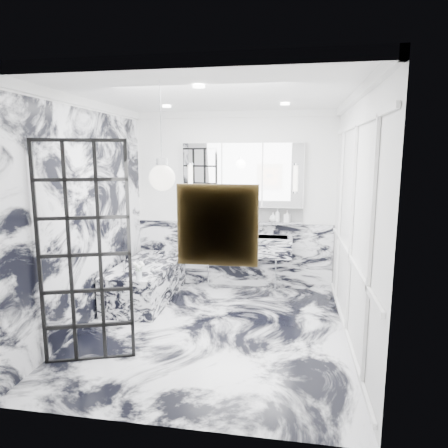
% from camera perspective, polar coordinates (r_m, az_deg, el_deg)
% --- Properties ---
extents(floor, '(3.60, 3.60, 0.00)m').
position_cam_1_polar(floor, '(5.08, -1.68, -14.92)').
color(floor, silver).
rests_on(floor, ground).
extents(ceiling, '(3.60, 3.60, 0.00)m').
position_cam_1_polar(ceiling, '(4.67, -1.86, 18.11)').
color(ceiling, white).
rests_on(ceiling, wall_back).
extents(wall_back, '(3.60, 0.00, 3.60)m').
position_cam_1_polar(wall_back, '(6.43, 1.38, 3.32)').
color(wall_back, white).
rests_on(wall_back, floor).
extents(wall_front, '(3.60, 0.00, 3.60)m').
position_cam_1_polar(wall_front, '(2.96, -8.62, -4.46)').
color(wall_front, white).
rests_on(wall_front, floor).
extents(wall_left, '(0.00, 3.60, 3.60)m').
position_cam_1_polar(wall_left, '(5.23, -19.24, 1.27)').
color(wall_left, white).
rests_on(wall_left, floor).
extents(wall_right, '(0.00, 3.60, 3.60)m').
position_cam_1_polar(wall_right, '(4.64, 18.01, 0.32)').
color(wall_right, white).
rests_on(wall_right, floor).
extents(marble_clad_back, '(3.18, 0.05, 1.05)m').
position_cam_1_polar(marble_clad_back, '(6.56, 1.32, -4.31)').
color(marble_clad_back, silver).
rests_on(marble_clad_back, floor).
extents(marble_clad_left, '(0.02, 3.56, 2.68)m').
position_cam_1_polar(marble_clad_left, '(5.23, -19.06, 0.62)').
color(marble_clad_left, silver).
rests_on(marble_clad_left, floor).
extents(panel_molding, '(0.03, 3.40, 2.30)m').
position_cam_1_polar(panel_molding, '(4.65, 17.70, -0.89)').
color(panel_molding, white).
rests_on(panel_molding, floor).
extents(soap_bottle_a, '(0.10, 0.10, 0.21)m').
position_cam_1_polar(soap_bottle_a, '(6.31, 7.66, 1.23)').
color(soap_bottle_a, '#8C5919').
rests_on(soap_bottle_a, ledge).
extents(soap_bottle_b, '(0.11, 0.11, 0.19)m').
position_cam_1_polar(soap_bottle_b, '(6.31, 9.02, 1.10)').
color(soap_bottle_b, '#4C4C51').
rests_on(soap_bottle_b, ledge).
extents(soap_bottle_c, '(0.14, 0.14, 0.15)m').
position_cam_1_polar(soap_bottle_c, '(6.32, 7.02, 0.99)').
color(soap_bottle_c, silver).
rests_on(soap_bottle_c, ledge).
extents(face_pot, '(0.15, 0.15, 0.15)m').
position_cam_1_polar(face_pot, '(6.37, 1.81, 1.12)').
color(face_pot, white).
rests_on(face_pot, ledge).
extents(amber_bottle, '(0.04, 0.04, 0.10)m').
position_cam_1_polar(amber_bottle, '(6.35, 3.30, 0.86)').
color(amber_bottle, '#8C5919').
rests_on(amber_bottle, ledge).
extents(flower_vase, '(0.07, 0.07, 0.12)m').
position_cam_1_polar(flower_vase, '(5.24, -12.05, -7.22)').
color(flower_vase, silver).
rests_on(flower_vase, bathtub).
extents(crittall_door, '(0.85, 0.32, 2.27)m').
position_cam_1_polar(crittall_door, '(4.27, -19.25, -4.18)').
color(crittall_door, black).
rests_on(crittall_door, floor).
extents(artwork, '(0.49, 0.05, 0.49)m').
position_cam_1_polar(artwork, '(2.86, -0.93, -0.15)').
color(artwork, '#C56D14').
rests_on(artwork, wall_front).
extents(pendant_light, '(0.23, 0.23, 0.23)m').
position_cam_1_polar(pendant_light, '(3.58, -8.83, 6.53)').
color(pendant_light, white).
rests_on(pendant_light, ceiling).
extents(trough_sink, '(1.60, 0.45, 0.30)m').
position_cam_1_polar(trough_sink, '(6.29, 2.39, -3.04)').
color(trough_sink, silver).
rests_on(trough_sink, wall_back).
extents(ledge, '(1.90, 0.14, 0.04)m').
position_cam_1_polar(ledge, '(6.38, 2.60, 0.27)').
color(ledge, silver).
rests_on(ledge, wall_back).
extents(subway_tile, '(1.90, 0.03, 0.23)m').
position_cam_1_polar(subway_tile, '(6.42, 2.68, 1.55)').
color(subway_tile, white).
rests_on(subway_tile, wall_back).
extents(mirror_cabinet, '(1.90, 0.16, 1.00)m').
position_cam_1_polar(mirror_cabinet, '(6.31, 2.66, 7.01)').
color(mirror_cabinet, white).
rests_on(mirror_cabinet, wall_back).
extents(sconce_left, '(0.07, 0.07, 0.40)m').
position_cam_1_polar(sconce_left, '(6.37, -4.84, 6.65)').
color(sconce_left, white).
rests_on(sconce_left, mirror_cabinet).
extents(sconce_right, '(0.07, 0.07, 0.40)m').
position_cam_1_polar(sconce_right, '(6.17, 10.18, 6.44)').
color(sconce_right, white).
rests_on(sconce_right, mirror_cabinet).
extents(bathtub, '(0.75, 1.65, 0.55)m').
position_cam_1_polar(bathtub, '(6.10, -11.02, -8.06)').
color(bathtub, silver).
rests_on(bathtub, floor).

